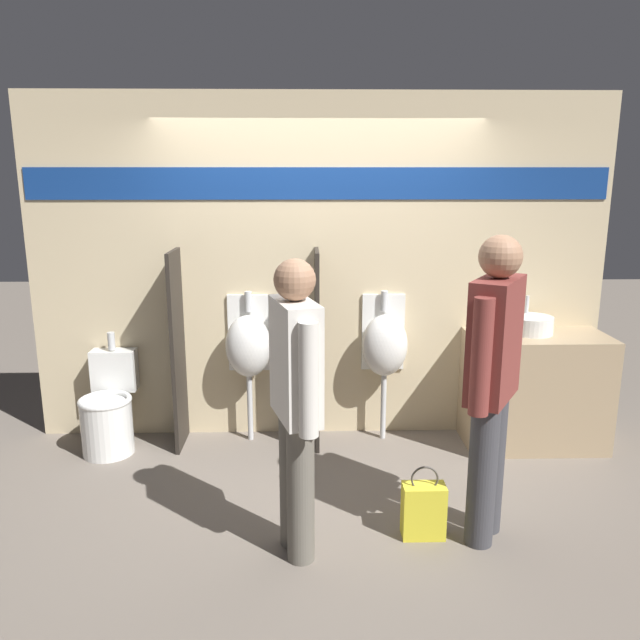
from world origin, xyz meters
name	(u,v)px	position (x,y,z in m)	size (l,w,h in m)	color
ground_plane	(321,462)	(0.00, 0.00, 0.00)	(16.00, 16.00, 0.00)	#70665B
display_wall	(319,269)	(0.00, 0.60, 1.36)	(4.52, 0.07, 2.70)	beige
sink_counter	(535,390)	(1.68, 0.29, 0.45)	(1.06, 0.55, 0.89)	tan
sink_basin	(531,325)	(1.63, 0.35, 0.96)	(0.33, 0.33, 0.27)	white
cell_phone	(502,338)	(1.36, 0.18, 0.90)	(0.07, 0.14, 0.01)	#232328
divider_near_counter	(178,350)	(-1.09, 0.36, 0.77)	(0.03, 0.42, 1.54)	#28231E
divider_mid	(317,349)	(-0.02, 0.36, 0.77)	(0.03, 0.42, 1.54)	#28231E
urinal_near_counter	(248,346)	(-0.55, 0.44, 0.78)	(0.36, 0.28, 1.20)	silver
urinal_far	(385,345)	(0.52, 0.44, 0.78)	(0.36, 0.28, 1.20)	silver
toilet	(109,413)	(-1.63, 0.26, 0.30)	(0.40, 0.56, 0.89)	white
person_in_vest	(296,398)	(-0.16, -1.11, 0.93)	(0.30, 0.57, 1.68)	#666056
person_with_lanyard	(492,378)	(0.94, -0.98, 0.99)	(0.40, 0.55, 1.78)	#3D3D42
shopping_bag	(423,510)	(0.58, -0.98, 0.17)	(0.25, 0.14, 0.45)	yellow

